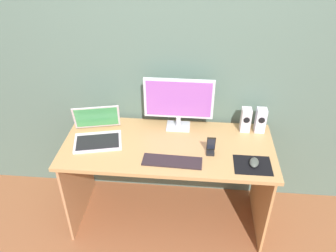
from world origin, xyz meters
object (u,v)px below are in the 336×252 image
(laptop, at_px, (97,133))
(keyboard_external, at_px, (172,161))
(mouse, at_px, (254,162))
(phone_in_dock, at_px, (211,148))
(speaker_right, at_px, (261,120))
(speaker_near_monitor, at_px, (246,120))
(monitor, at_px, (179,102))

(laptop, xyz_separation_m, keyboard_external, (0.57, -0.22, -0.04))
(laptop, xyz_separation_m, mouse, (1.12, -0.20, -0.03))
(keyboard_external, xyz_separation_m, phone_in_dock, (0.26, 0.12, 0.04))
(mouse, bearing_deg, phone_in_dock, 172.80)
(speaker_right, height_order, speaker_near_monitor, speaker_right)
(speaker_near_monitor, height_order, keyboard_external, speaker_near_monitor)
(speaker_near_monitor, bearing_deg, phone_in_dock, -130.48)
(phone_in_dock, bearing_deg, laptop, 173.07)
(speaker_near_monitor, bearing_deg, keyboard_external, -140.73)
(speaker_right, xyz_separation_m, laptop, (-1.20, -0.21, -0.05))
(speaker_right, xyz_separation_m, mouse, (-0.09, -0.41, -0.08))
(speaker_right, relative_size, speaker_near_monitor, 1.02)
(monitor, height_order, phone_in_dock, monitor)
(monitor, relative_size, laptop, 1.29)
(keyboard_external, bearing_deg, monitor, 90.14)
(keyboard_external, bearing_deg, laptop, 160.95)
(speaker_right, bearing_deg, keyboard_external, -145.96)
(monitor, relative_size, speaker_right, 2.68)
(keyboard_external, distance_m, mouse, 0.55)
(speaker_near_monitor, height_order, phone_in_dock, speaker_near_monitor)
(speaker_right, xyz_separation_m, speaker_near_monitor, (-0.11, 0.00, -0.00))
(mouse, bearing_deg, keyboard_external, -166.34)
(monitor, relative_size, speaker_near_monitor, 2.74)
(mouse, bearing_deg, speaker_right, 89.82)
(speaker_right, bearing_deg, monitor, -179.70)
(mouse, bearing_deg, laptop, -178.47)
(keyboard_external, bearing_deg, phone_in_dock, 26.43)
(speaker_right, xyz_separation_m, keyboard_external, (-0.63, -0.43, -0.09))
(speaker_near_monitor, distance_m, laptop, 1.11)
(monitor, bearing_deg, laptop, -160.57)
(mouse, height_order, phone_in_dock, phone_in_dock)
(laptop, relative_size, phone_in_dock, 2.90)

